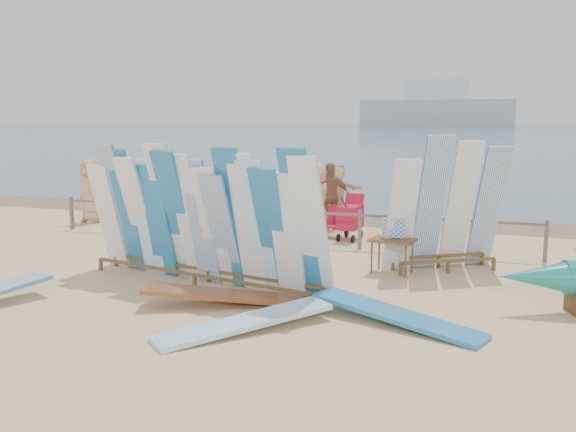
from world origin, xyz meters
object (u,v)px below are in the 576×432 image
(beachgoer_0, at_px, (90,191))
(beachgoer_2, at_px, (181,193))
(beachgoer_3, at_px, (250,195))
(beachgoer_extra_1, at_px, (133,191))
(beach_chair_right, at_px, (335,228))
(beachgoer_4, at_px, (331,196))
(main_surfboard_rack, at_px, (201,222))
(flat_board_c, at_px, (226,305))
(flat_board_b, at_px, (245,330))
(beachgoer_1, at_px, (200,193))
(stroller, at_px, (350,222))
(beach_chair_left, at_px, (289,229))
(beachgoer_5, at_px, (337,191))
(side_surfboard_rack, at_px, (446,210))
(beachgoer_6, at_px, (318,200))
(flat_board_d, at_px, (396,324))
(vendor_table, at_px, (392,255))

(beachgoer_0, bearing_deg, beachgoer_2, 34.38)
(beachgoer_3, bearing_deg, beachgoer_extra_1, -74.03)
(beach_chair_right, height_order, beachgoer_extra_1, beachgoer_extra_1)
(beachgoer_0, bearing_deg, beachgoer_4, 36.51)
(main_surfboard_rack, bearing_deg, beachgoer_4, 94.94)
(flat_board_c, distance_m, beachgoer_4, 7.25)
(flat_board_b, xyz_separation_m, beachgoer_1, (-4.93, 8.44, 0.80))
(beachgoer_extra_1, bearing_deg, stroller, 91.65)
(beachgoer_4, xyz_separation_m, beachgoer_extra_1, (-6.21, 0.01, -0.11))
(main_surfboard_rack, xyz_separation_m, beach_chair_right, (1.23, 5.09, -0.93))
(beachgoer_3, relative_size, beachgoer_0, 0.86)
(flat_board_b, distance_m, beach_chair_left, 6.80)
(stroller, relative_size, beachgoer_1, 0.71)
(beachgoer_4, relative_size, beachgoer_3, 1.14)
(beach_chair_right, xyz_separation_m, beachgoer_4, (-0.42, 1.12, 0.67))
(beachgoer_5, bearing_deg, beach_chair_right, -125.47)
(beachgoer_1, relative_size, beachgoer_extra_1, 0.99)
(side_surfboard_rack, bearing_deg, beach_chair_right, 107.56)
(main_surfboard_rack, distance_m, beachgoer_extra_1, 8.24)
(beach_chair_right, bearing_deg, beachgoer_2, 176.00)
(beachgoer_4, relative_size, beachgoer_6, 0.97)
(beachgoer_3, bearing_deg, flat_board_c, 31.39)
(flat_board_c, distance_m, beachgoer_extra_1, 9.61)
(stroller, bearing_deg, flat_board_c, -90.88)
(main_surfboard_rack, relative_size, flat_board_d, 1.92)
(beachgoer_5, bearing_deg, flat_board_d, -119.27)
(vendor_table, xyz_separation_m, beachgoer_6, (-2.44, 3.24, 0.57))
(beachgoer_4, bearing_deg, main_surfboard_rack, 54.59)
(stroller, height_order, beachgoer_2, beachgoer_2)
(side_surfboard_rack, xyz_separation_m, vendor_table, (-0.96, -0.54, -0.86))
(beachgoer_4, xyz_separation_m, beachgoer_1, (-4.07, 0.24, -0.11))
(side_surfboard_rack, distance_m, beach_chair_left, 4.63)
(beach_chair_left, bearing_deg, beachgoer_1, 151.22)
(main_surfboard_rack, distance_m, beachgoer_2, 6.36)
(main_surfboard_rack, relative_size, beach_chair_left, 6.26)
(flat_board_b, xyz_separation_m, beachgoer_5, (-1.09, 9.88, 0.85))
(flat_board_d, height_order, beachgoer_extra_1, beachgoer_extra_1)
(flat_board_d, relative_size, beach_chair_right, 3.32)
(beachgoer_4, relative_size, beachgoer_1, 1.14)
(beachgoer_5, distance_m, beachgoer_extra_1, 6.20)
(beachgoer_3, bearing_deg, beach_chair_left, 56.88)
(flat_board_d, xyz_separation_m, beachgoer_6, (-2.98, 6.23, 0.93))
(beachgoer_3, distance_m, beachgoer_0, 4.65)
(stroller, xyz_separation_m, beachgoer_5, (-1.07, 2.97, 0.40))
(flat_board_b, bearing_deg, beachgoer_5, 137.45)
(flat_board_d, xyz_separation_m, flat_board_c, (-2.78, 0.05, 0.00))
(beachgoer_1, bearing_deg, beachgoer_0, -109.29)
(vendor_table, relative_size, beachgoer_3, 0.69)
(flat_board_d, distance_m, beachgoer_4, 7.85)
(stroller, bearing_deg, beachgoer_0, -174.84)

